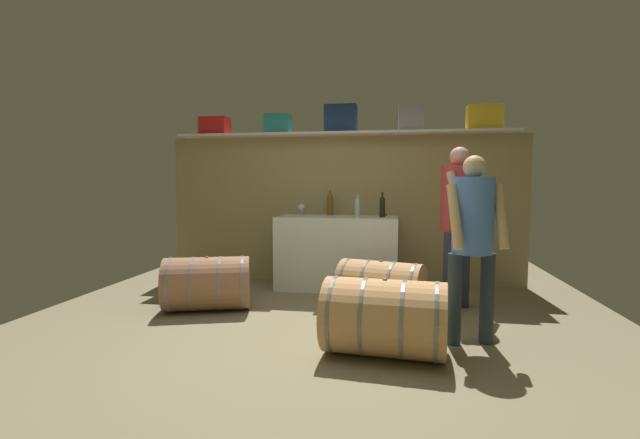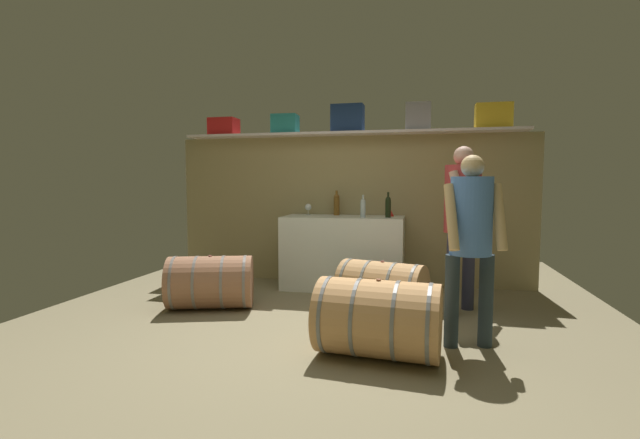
% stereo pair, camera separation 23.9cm
% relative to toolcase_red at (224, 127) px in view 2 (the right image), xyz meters
% --- Properties ---
extents(ground_plane, '(5.94, 8.03, 0.02)m').
position_rel_toolcase_red_xyz_m(ground_plane, '(1.73, -1.66, -2.12)').
color(ground_plane, '#807556').
extents(back_wall_panel, '(4.74, 0.10, 1.96)m').
position_rel_toolcase_red_xyz_m(back_wall_panel, '(1.73, 0.15, -1.13)').
color(back_wall_panel, '#9B8C5D').
rests_on(back_wall_panel, ground).
extents(high_shelf_board, '(4.36, 0.40, 0.03)m').
position_rel_toolcase_red_xyz_m(high_shelf_board, '(1.73, 0.00, -0.13)').
color(high_shelf_board, silver).
rests_on(high_shelf_board, back_wall_panel).
extents(toolcase_red, '(0.37, 0.28, 0.23)m').
position_rel_toolcase_red_xyz_m(toolcase_red, '(0.00, 0.00, 0.00)').
color(toolcase_red, red).
rests_on(toolcase_red, high_shelf_board).
extents(toolcase_teal, '(0.35, 0.28, 0.25)m').
position_rel_toolcase_red_xyz_m(toolcase_teal, '(0.88, 0.00, 0.01)').
color(toolcase_teal, teal).
rests_on(toolcase_teal, high_shelf_board).
extents(toolcase_navy, '(0.42, 0.24, 0.35)m').
position_rel_toolcase_red_xyz_m(toolcase_navy, '(1.72, 0.00, 0.06)').
color(toolcase_navy, navy).
rests_on(toolcase_navy, high_shelf_board).
extents(toolcase_grey, '(0.31, 0.29, 0.34)m').
position_rel_toolcase_red_xyz_m(toolcase_grey, '(2.61, 0.00, 0.05)').
color(toolcase_grey, gray).
rests_on(toolcase_grey, high_shelf_board).
extents(toolcase_yellow, '(0.42, 0.21, 0.30)m').
position_rel_toolcase_red_xyz_m(toolcase_yellow, '(3.50, 0.00, 0.03)').
color(toolcase_yellow, yellow).
rests_on(toolcase_yellow, high_shelf_board).
extents(work_cabinet, '(1.51, 0.67, 0.92)m').
position_rel_toolcase_red_xyz_m(work_cabinet, '(1.71, -0.24, -1.65)').
color(work_cabinet, white).
rests_on(work_cabinet, ground).
extents(wine_bottle_clear, '(0.07, 0.07, 0.28)m').
position_rel_toolcase_red_xyz_m(wine_bottle_clear, '(1.97, -0.36, -1.07)').
color(wine_bottle_clear, '#ABBDBD').
rests_on(wine_bottle_clear, work_cabinet).
extents(wine_bottle_amber, '(0.08, 0.08, 0.32)m').
position_rel_toolcase_red_xyz_m(wine_bottle_amber, '(1.59, -0.05, -1.04)').
color(wine_bottle_amber, brown).
rests_on(wine_bottle_amber, work_cabinet).
extents(wine_bottle_dark, '(0.07, 0.07, 0.31)m').
position_rel_toolcase_red_xyz_m(wine_bottle_dark, '(2.27, -0.30, -1.05)').
color(wine_bottle_dark, black).
rests_on(wine_bottle_dark, work_cabinet).
extents(wine_glass, '(0.09, 0.09, 0.15)m').
position_rel_toolcase_red_xyz_m(wine_glass, '(1.21, -0.07, -1.09)').
color(wine_glass, white).
rests_on(wine_glass, work_cabinet).
extents(red_funnel, '(0.11, 0.11, 0.10)m').
position_rel_toolcase_red_xyz_m(red_funnel, '(2.28, -0.07, -1.14)').
color(red_funnel, red).
rests_on(red_funnel, work_cabinet).
extents(wine_barrel_near, '(1.00, 0.79, 0.57)m').
position_rel_toolcase_red_xyz_m(wine_barrel_near, '(0.48, -1.46, -1.82)').
color(wine_barrel_near, '#9B6749').
rests_on(wine_barrel_near, ground).
extents(wine_barrel_far, '(0.95, 0.76, 0.56)m').
position_rel_toolcase_red_xyz_m(wine_barrel_far, '(2.29, -1.35, -1.83)').
color(wine_barrel_far, tan).
rests_on(wine_barrel_far, ground).
extents(wine_barrel_flank, '(0.98, 0.68, 0.61)m').
position_rel_toolcase_red_xyz_m(wine_barrel_flank, '(2.35, -2.42, -1.81)').
color(wine_barrel_flank, tan).
rests_on(wine_barrel_flank, ground).
extents(winemaker_pouring, '(0.50, 0.44, 1.56)m').
position_rel_toolcase_red_xyz_m(winemaker_pouring, '(3.05, -2.04, -1.15)').
color(winemaker_pouring, '#27343B').
rests_on(winemaker_pouring, ground).
extents(visitor_tasting, '(0.50, 0.55, 1.71)m').
position_rel_toolcase_red_xyz_m(visitor_tasting, '(3.08, -1.03, -1.06)').
color(visitor_tasting, '#2A2C3E').
rests_on(visitor_tasting, ground).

